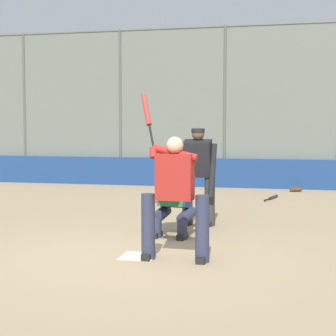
{
  "coord_description": "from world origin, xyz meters",
  "views": [
    {
      "loc": [
        -1.93,
        6.7,
        1.64
      ],
      "look_at": [
        -0.15,
        -1.0,
        1.05
      ],
      "focal_mm": 60.0,
      "sensor_mm": 36.0,
      "label": 1
    }
  ],
  "objects": [
    {
      "name": "batter_at_plate",
      "position": [
        -0.48,
        0.09,
        0.82
      ],
      "size": [
        0.98,
        0.6,
        2.06
      ],
      "rotation": [
        0.0,
        0.0,
        -0.02
      ],
      "color": "#2D334C",
      "rests_on": "ground_plane"
    },
    {
      "name": "fielding_glove_on_dirt",
      "position": [
        -1.89,
        -7.68,
        0.06
      ],
      "size": [
        0.32,
        0.25,
        0.12
      ],
      "color": "#56331E",
      "rests_on": "ground_plane"
    },
    {
      "name": "home_plate_marker",
      "position": [
        0.0,
        0.0,
        0.01
      ],
      "size": [
        0.43,
        0.43,
        0.01
      ],
      "primitive_type": "cube",
      "color": "white",
      "rests_on": "ground_plane"
    },
    {
      "name": "ground_plane",
      "position": [
        0.0,
        0.0,
        0.0
      ],
      "size": [
        160.0,
        160.0,
        0.0
      ],
      "primitive_type": "plane",
      "color": "tan"
    },
    {
      "name": "catcher_behind_plate",
      "position": [
        -0.14,
        -1.37,
        0.61
      ],
      "size": [
        0.63,
        0.77,
        1.17
      ],
      "rotation": [
        0.0,
        0.0,
        -0.12
      ],
      "color": "#2D334C",
      "rests_on": "ground_plane"
    },
    {
      "name": "backstop_fence",
      "position": [
        0.0,
        -8.36,
        2.25
      ],
      "size": [
        17.65,
        0.08,
        4.31
      ],
      "color": "#515651",
      "rests_on": "ground_plane"
    },
    {
      "name": "umpire_home",
      "position": [
        -0.34,
        -2.35,
        0.86
      ],
      "size": [
        0.66,
        0.42,
        1.61
      ],
      "rotation": [
        0.0,
        0.0,
        -0.06
      ],
      "color": "#333333",
      "rests_on": "ground_plane"
    },
    {
      "name": "padding_wall",
      "position": [
        0.0,
        -8.26,
        0.38
      ],
      "size": [
        17.22,
        0.18,
        0.77
      ],
      "primitive_type": "cube",
      "color": "navy",
      "rests_on": "ground_plane"
    },
    {
      "name": "spare_bat_near_backstop",
      "position": [
        -1.39,
        -6.08,
        0.03
      ],
      "size": [
        0.28,
        0.86,
        0.07
      ],
      "rotation": [
        0.0,
        0.0,
        4.45
      ],
      "color": "black",
      "rests_on": "ground_plane"
    }
  ]
}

